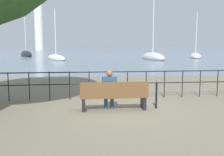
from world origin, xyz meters
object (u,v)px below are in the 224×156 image
(park_bench, at_px, (114,96))
(seated_person_left, at_px, (109,88))
(closed_umbrella, at_px, (156,93))
(sailboat_0, at_px, (56,58))
(sailboat_2, at_px, (195,56))
(harbor_lighthouse, at_px, (39,23))
(sailboat_1, at_px, (153,57))
(sailboat_3, at_px, (26,55))

(park_bench, bearing_deg, seated_person_left, 150.16)
(closed_umbrella, height_order, sailboat_0, sailboat_0)
(park_bench, height_order, sailboat_2, sailboat_2)
(sailboat_2, height_order, harbor_lighthouse, harbor_lighthouse)
(seated_person_left, bearing_deg, sailboat_0, 99.07)
(seated_person_left, height_order, sailboat_1, sailboat_1)
(park_bench, distance_m, sailboat_0, 30.49)
(seated_person_left, bearing_deg, closed_umbrella, 0.41)
(park_bench, bearing_deg, harbor_lighthouse, 100.48)
(closed_umbrella, height_order, harbor_lighthouse, harbor_lighthouse)
(park_bench, bearing_deg, sailboat_1, 72.04)
(seated_person_left, relative_size, sailboat_1, 0.10)
(seated_person_left, distance_m, closed_umbrella, 1.51)
(sailboat_3, bearing_deg, sailboat_0, -83.73)
(sailboat_2, distance_m, sailboat_3, 32.24)
(sailboat_3, height_order, harbor_lighthouse, harbor_lighthouse)
(sailboat_1, bearing_deg, seated_person_left, -110.22)
(park_bench, xyz_separation_m, seated_person_left, (-0.14, 0.08, 0.24))
(closed_umbrella, bearing_deg, seated_person_left, -179.59)
(seated_person_left, distance_m, sailboat_0, 30.40)
(sailboat_1, relative_size, harbor_lighthouse, 0.42)
(sailboat_0, distance_m, sailboat_3, 15.73)
(closed_umbrella, bearing_deg, park_bench, -176.25)
(closed_umbrella, bearing_deg, sailboat_2, 63.25)
(sailboat_1, bearing_deg, sailboat_3, 144.33)
(seated_person_left, xyz_separation_m, sailboat_1, (9.70, 29.41, -0.32))
(closed_umbrella, bearing_deg, sailboat_0, 101.83)
(park_bench, relative_size, closed_umbrella, 2.35)
(sailboat_0, relative_size, sailboat_1, 0.61)
(harbor_lighthouse, bearing_deg, sailboat_0, -79.16)
(sailboat_3, xyz_separation_m, harbor_lighthouse, (-11.30, 83.25, 13.58))
(park_bench, bearing_deg, sailboat_2, 61.50)
(park_bench, height_order, sailboat_0, sailboat_0)
(sailboat_3, bearing_deg, harbor_lighthouse, 76.32)
(seated_person_left, bearing_deg, sailboat_1, 71.75)
(seated_person_left, height_order, harbor_lighthouse, harbor_lighthouse)
(park_bench, xyz_separation_m, sailboat_2, (18.32, 33.74, -0.15))
(sailboat_0, height_order, sailboat_3, sailboat_3)
(seated_person_left, height_order, sailboat_3, sailboat_3)
(sailboat_3, distance_m, harbor_lighthouse, 85.11)
(closed_umbrella, distance_m, sailboat_3, 45.99)
(seated_person_left, xyz_separation_m, sailboat_0, (-4.79, 30.01, -0.41))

